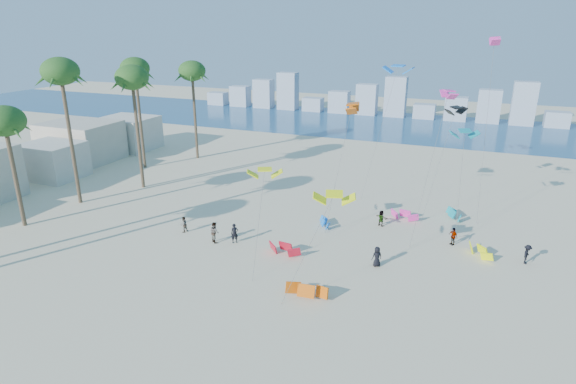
% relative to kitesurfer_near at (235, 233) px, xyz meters
% --- Properties ---
extents(ground, '(220.00, 220.00, 0.00)m').
position_rel_kitesurfer_near_xyz_m(ground, '(1.08, -13.19, -0.91)').
color(ground, beige).
rests_on(ground, ground).
extents(ocean, '(220.00, 220.00, 0.00)m').
position_rel_kitesurfer_near_xyz_m(ocean, '(1.08, 58.81, -0.91)').
color(ocean, navy).
rests_on(ocean, ground).
extents(kitesurfer_near, '(0.80, 0.73, 1.82)m').
position_rel_kitesurfer_near_xyz_m(kitesurfer_near, '(0.00, 0.00, 0.00)').
color(kitesurfer_near, black).
rests_on(kitesurfer_near, ground).
extents(kitesurfer_mid, '(1.18, 1.13, 1.91)m').
position_rel_kitesurfer_near_xyz_m(kitesurfer_mid, '(-1.77, -0.52, 0.04)').
color(kitesurfer_mid, gray).
rests_on(kitesurfer_mid, ground).
extents(kitesurfers_far, '(36.34, 11.95, 1.72)m').
position_rel_kitesurfer_near_xyz_m(kitesurfers_far, '(14.66, 5.26, -0.10)').
color(kitesurfers_far, black).
rests_on(kitesurfers_far, ground).
extents(grounded_kites, '(18.87, 21.87, 1.02)m').
position_rel_kitesurfer_near_xyz_m(grounded_kites, '(11.86, 3.79, -0.45)').
color(grounded_kites, '#0E73EF').
rests_on(grounded_kites, ground).
extents(flying_kites, '(33.27, 28.99, 18.14)m').
position_rel_kitesurfer_near_xyz_m(flying_kites, '(15.49, 8.82, 10.10)').
color(flying_kites, '#EFFB0D').
rests_on(flying_kites, ground).
extents(palm_row, '(8.95, 44.80, 15.71)m').
position_rel_kitesurfer_near_xyz_m(palm_row, '(-19.79, 2.96, 11.63)').
color(palm_row, brown).
rests_on(palm_row, ground).
extents(beachfront_buildings, '(11.50, 43.00, 6.00)m').
position_rel_kitesurfer_near_xyz_m(beachfront_buildings, '(-32.61, 7.62, 1.76)').
color(beachfront_buildings, beige).
rests_on(beachfront_buildings, ground).
extents(distant_skyline, '(85.00, 3.00, 8.40)m').
position_rel_kitesurfer_near_xyz_m(distant_skyline, '(-0.10, 68.81, 2.17)').
color(distant_skyline, '#9EADBF').
rests_on(distant_skyline, ground).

